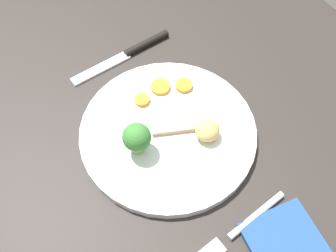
% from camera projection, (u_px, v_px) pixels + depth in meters
% --- Properties ---
extents(dining_table, '(1.20, 0.84, 0.04)m').
position_uv_depth(dining_table, '(172.00, 161.00, 0.57)').
color(dining_table, '#2B2623').
rests_on(dining_table, ground).
extents(dinner_plate, '(0.26, 0.26, 0.01)m').
position_uv_depth(dinner_plate, '(168.00, 132.00, 0.57)').
color(dinner_plate, white).
rests_on(dinner_plate, dining_table).
extents(meat_slice_main, '(0.07, 0.08, 0.01)m').
position_uv_depth(meat_slice_main, '(172.00, 120.00, 0.56)').
color(meat_slice_main, tan).
rests_on(meat_slice_main, dinner_plate).
extents(roast_potato_left, '(0.05, 0.05, 0.03)m').
position_uv_depth(roast_potato_left, '(207.00, 130.00, 0.54)').
color(roast_potato_left, '#D8B260').
rests_on(roast_potato_left, dinner_plate).
extents(carrot_coin_front, '(0.03, 0.03, 0.01)m').
position_uv_depth(carrot_coin_front, '(160.00, 87.00, 0.60)').
color(carrot_coin_front, orange).
rests_on(carrot_coin_front, dinner_plate).
extents(carrot_coin_back, '(0.02, 0.02, 0.01)m').
position_uv_depth(carrot_coin_back, '(142.00, 100.00, 0.58)').
color(carrot_coin_back, orange).
rests_on(carrot_coin_back, dinner_plate).
extents(carrot_coin_side, '(0.03, 0.03, 0.01)m').
position_uv_depth(carrot_coin_side, '(184.00, 85.00, 0.60)').
color(carrot_coin_side, orange).
rests_on(carrot_coin_side, dinner_plate).
extents(broccoli_floret, '(0.04, 0.04, 0.05)m').
position_uv_depth(broccoli_floret, '(137.00, 138.00, 0.52)').
color(broccoli_floret, '#8CB766').
rests_on(broccoli_floret, dinner_plate).
extents(fork, '(0.03, 0.15, 0.01)m').
position_uv_depth(fork, '(237.00, 231.00, 0.49)').
color(fork, silver).
rests_on(fork, dining_table).
extents(knife, '(0.02, 0.19, 0.01)m').
position_uv_depth(knife, '(130.00, 52.00, 0.65)').
color(knife, black).
rests_on(knife, dining_table).
extents(folded_napkin, '(0.12, 0.11, 0.01)m').
position_uv_depth(folded_napkin, '(290.00, 251.00, 0.48)').
color(folded_napkin, navy).
rests_on(folded_napkin, dining_table).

